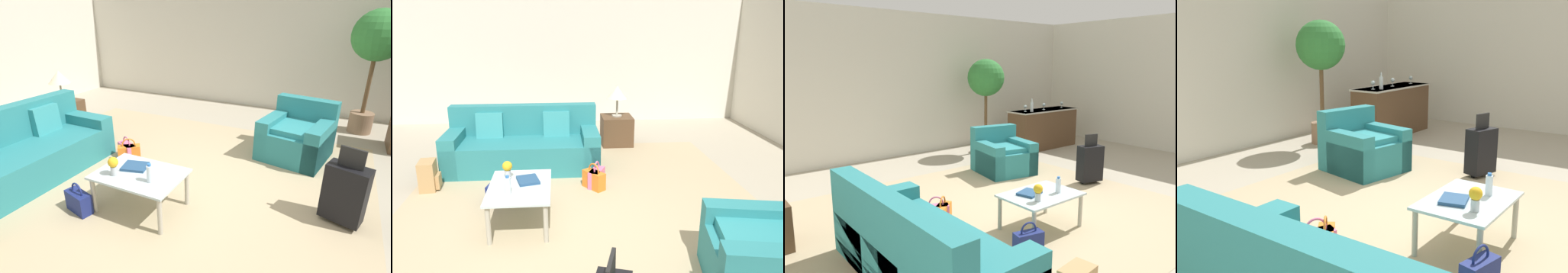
% 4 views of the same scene
% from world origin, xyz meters
% --- Properties ---
extents(ground_plane, '(12.00, 12.00, 0.00)m').
position_xyz_m(ground_plane, '(0.00, 0.00, 0.00)').
color(ground_plane, '#A89E89').
extents(wall_back, '(10.24, 0.12, 3.10)m').
position_xyz_m(wall_back, '(0.00, 4.06, 1.55)').
color(wall_back, beige).
rests_on(wall_back, ground).
extents(area_rug, '(5.20, 4.40, 0.01)m').
position_xyz_m(area_rug, '(-0.60, 0.20, 0.00)').
color(area_rug, tan).
rests_on(area_rug, ground).
extents(couch, '(0.93, 2.26, 0.92)m').
position_xyz_m(couch, '(-2.20, -0.60, 0.31)').
color(couch, teal).
rests_on(couch, ground).
extents(armchair, '(1.07, 1.10, 0.84)m').
position_xyz_m(armchair, '(0.91, 1.67, 0.29)').
color(armchair, teal).
rests_on(armchair, ground).
extents(coffee_table, '(0.94, 0.67, 0.44)m').
position_xyz_m(coffee_table, '(-0.40, -0.50, 0.38)').
color(coffee_table, silver).
rests_on(coffee_table, ground).
extents(water_bottle, '(0.06, 0.06, 0.20)m').
position_xyz_m(water_bottle, '(-0.20, -0.60, 0.54)').
color(water_bottle, silver).
rests_on(water_bottle, coffee_table).
extents(coffee_table_book, '(0.32, 0.28, 0.03)m').
position_xyz_m(coffee_table_book, '(-0.52, -0.42, 0.46)').
color(coffee_table_book, navy).
rests_on(coffee_table_book, coffee_table).
extents(flower_vase, '(0.11, 0.11, 0.21)m').
position_xyz_m(flower_vase, '(-0.62, -0.65, 0.57)').
color(flower_vase, '#B2B7BC').
rests_on(flower_vase, coffee_table).
extents(bar_console, '(1.85, 0.61, 0.93)m').
position_xyz_m(bar_console, '(3.10, 2.60, 0.48)').
color(bar_console, '#513823').
rests_on(bar_console, ground).
extents(wine_glass_leftmost, '(0.08, 0.08, 0.15)m').
position_xyz_m(wine_glass_leftmost, '(2.47, 2.59, 1.03)').
color(wine_glass_leftmost, silver).
rests_on(wine_glass_leftmost, bar_console).
extents(wine_glass_left_of_centre, '(0.08, 0.08, 0.15)m').
position_xyz_m(wine_glass_left_of_centre, '(3.10, 2.60, 1.03)').
color(wine_glass_left_of_centre, silver).
rests_on(wine_glass_left_of_centre, bar_console).
extents(wine_glass_right_of_centre, '(0.08, 0.08, 0.15)m').
position_xyz_m(wine_glass_right_of_centre, '(3.73, 2.58, 1.03)').
color(wine_glass_right_of_centre, silver).
rests_on(wine_glass_right_of_centre, bar_console).
extents(wine_bottle_clear, '(0.07, 0.07, 0.30)m').
position_xyz_m(wine_bottle_clear, '(2.57, 2.49, 1.04)').
color(wine_bottle_clear, silver).
rests_on(wine_bottle_clear, bar_console).
extents(suitcase_black, '(0.45, 0.33, 0.85)m').
position_xyz_m(suitcase_black, '(1.60, 0.20, 0.36)').
color(suitcase_black, black).
rests_on(suitcase_black, ground).
extents(handbag_orange, '(0.34, 0.31, 0.36)m').
position_xyz_m(handbag_orange, '(-1.25, 0.39, 0.13)').
color(handbag_orange, orange).
rests_on(handbag_orange, ground).
extents(handbag_navy, '(0.34, 0.21, 0.36)m').
position_xyz_m(handbag_navy, '(-0.98, -0.86, 0.13)').
color(handbag_navy, navy).
rests_on(handbag_navy, ground).
extents(handbag_pink, '(0.35, 0.26, 0.36)m').
position_xyz_m(handbag_pink, '(-1.32, 0.43, 0.13)').
color(handbag_pink, pink).
rests_on(handbag_pink, ground).
extents(potted_ficus, '(0.84, 0.84, 2.11)m').
position_xyz_m(potted_ficus, '(1.80, 3.20, 1.55)').
color(potted_ficus, '#84664C').
rests_on(potted_ficus, ground).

